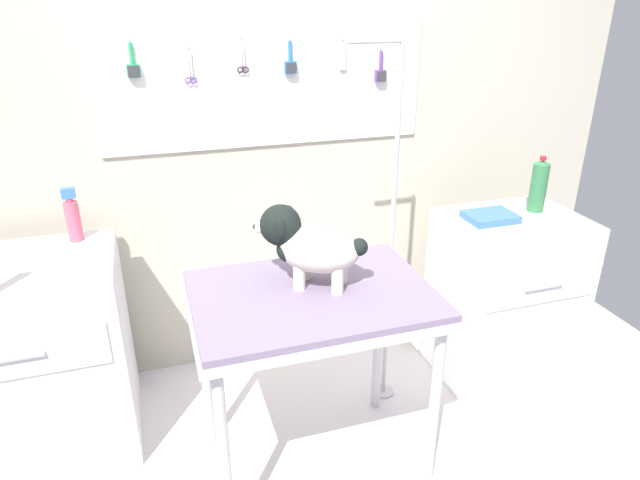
% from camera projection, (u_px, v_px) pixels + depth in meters
% --- Properties ---
extents(rear_wall_panel, '(4.00, 0.11, 2.30)m').
position_uv_depth(rear_wall_panel, '(266.00, 156.00, 2.87)').
color(rear_wall_panel, '#BCB6A1').
rests_on(rear_wall_panel, ground).
extents(grooming_table, '(0.94, 0.67, 0.88)m').
position_uv_depth(grooming_table, '(313.00, 313.00, 2.18)').
color(grooming_table, '#B7B7BC').
rests_on(grooming_table, ground).
extents(grooming_arm, '(0.30, 0.11, 1.76)m').
position_uv_depth(grooming_arm, '(389.00, 251.00, 2.61)').
color(grooming_arm, '#B7B7BC').
rests_on(grooming_arm, ground).
extents(dog, '(0.42, 0.33, 0.32)m').
position_uv_depth(dog, '(308.00, 244.00, 2.13)').
color(dog, beige).
rests_on(dog, grooming_table).
extents(counter_left, '(0.80, 0.58, 0.92)m').
position_uv_depth(counter_left, '(33.00, 360.00, 2.44)').
color(counter_left, silver).
rests_on(counter_left, ground).
extents(cabinet_right, '(0.68, 0.54, 0.90)m').
position_uv_depth(cabinet_right, '(504.00, 297.00, 2.97)').
color(cabinet_right, silver).
rests_on(cabinet_right, ground).
extents(pump_bottle_white, '(0.06, 0.06, 0.24)m').
position_uv_depth(pump_bottle_white, '(73.00, 218.00, 2.44)').
color(pump_bottle_white, '#D9556D').
rests_on(pump_bottle_white, counter_left).
extents(soda_bottle, '(0.08, 0.08, 0.29)m').
position_uv_depth(soda_bottle, '(539.00, 186.00, 2.83)').
color(soda_bottle, '#317142').
rests_on(soda_bottle, cabinet_right).
extents(supply_tray, '(0.24, 0.18, 0.04)m').
position_uv_depth(supply_tray, '(490.00, 217.00, 2.76)').
color(supply_tray, '#3D6BB8').
rests_on(supply_tray, cabinet_right).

